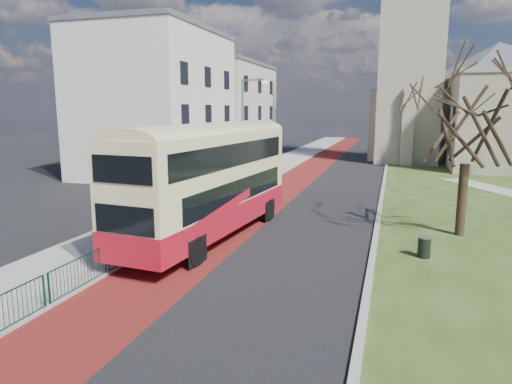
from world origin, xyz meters
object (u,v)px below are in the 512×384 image
at_px(streetlamp, 244,126).
at_px(bus, 209,176).
at_px(litter_bin, 424,247).
at_px(winter_tree_near, 470,105).

bearing_deg(streetlamp, bus, -77.96).
bearing_deg(streetlamp, litter_bin, -50.20).
distance_m(winter_tree_near, litter_bin, 7.08).
height_order(bus, winter_tree_near, winter_tree_near).
relative_size(bus, litter_bin, 14.31).
xyz_separation_m(bus, litter_bin, (9.29, -0.31, -2.41)).
height_order(streetlamp, litter_bin, streetlamp).
height_order(streetlamp, bus, streetlamp).
xyz_separation_m(bus, winter_tree_near, (11.09, 3.68, 3.16)).
relative_size(streetlamp, bus, 0.65).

